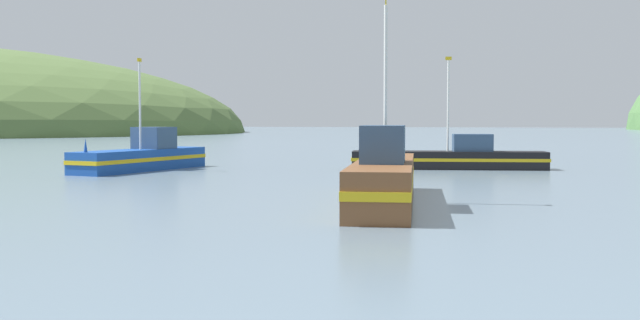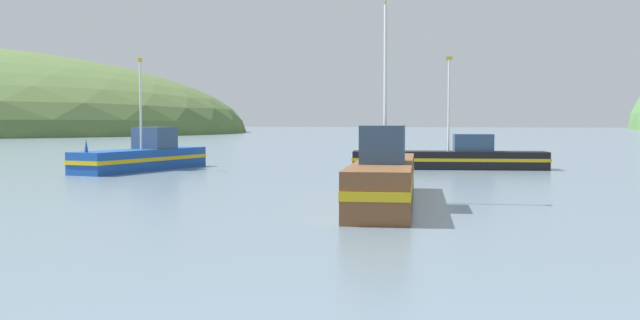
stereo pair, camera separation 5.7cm
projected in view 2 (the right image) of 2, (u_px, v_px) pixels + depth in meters
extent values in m
cube|color=black|center=(449.00, 160.00, 42.84)|extent=(11.28, 3.73, 1.03)
cube|color=gold|center=(449.00, 159.00, 42.83)|extent=(11.39, 3.77, 0.19)
cone|color=black|center=(361.00, 145.00, 43.29)|extent=(0.23, 0.23, 0.70)
cube|color=#334C6B|center=(473.00, 143.00, 42.65)|extent=(2.43, 1.88, 1.00)
cylinder|color=silver|center=(449.00, 106.00, 42.67)|extent=(0.12, 0.12, 5.23)
cube|color=gold|center=(449.00, 58.00, 42.52)|extent=(0.36, 0.09, 0.20)
cube|color=#19479E|center=(142.00, 160.00, 41.76)|extent=(3.83, 9.83, 1.19)
cube|color=gold|center=(142.00, 159.00, 41.75)|extent=(3.87, 9.92, 0.21)
cone|color=#19479E|center=(86.00, 146.00, 37.71)|extent=(0.23, 0.23, 0.70)
cube|color=#334C6B|center=(155.00, 138.00, 42.75)|extent=(2.22, 2.17, 1.25)
cylinder|color=silver|center=(141.00, 106.00, 41.55)|extent=(0.12, 0.12, 4.89)
cube|color=gold|center=(140.00, 60.00, 41.41)|extent=(0.09, 0.36, 0.20)
cube|color=brown|center=(385.00, 182.00, 25.18)|extent=(3.27, 11.52, 1.46)
cube|color=gold|center=(385.00, 180.00, 25.17)|extent=(3.30, 11.64, 0.26)
cone|color=brown|center=(391.00, 145.00, 30.30)|extent=(0.22, 0.22, 0.70)
cube|color=#334C6B|center=(383.00, 144.00, 23.90)|extent=(1.67, 2.64, 1.20)
cylinder|color=silver|center=(385.00, 83.00, 25.33)|extent=(0.12, 0.12, 5.29)
cube|color=gold|center=(386.00, 1.00, 25.18)|extent=(0.07, 0.36, 0.20)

